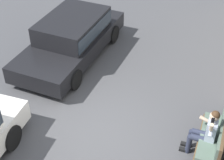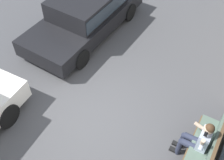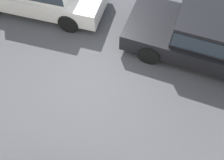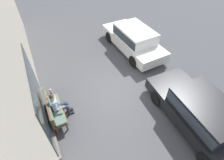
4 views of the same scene
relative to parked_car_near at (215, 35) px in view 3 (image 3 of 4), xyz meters
The scene contains 2 objects.
ground_plane 3.64m from the parked_car_near, 35.12° to the left, with size 60.00×60.00×0.00m, color #4C4C4F.
parked_car_near is the anchor object (origin of this frame).
Camera 3 is at (-1.49, 2.60, 5.15)m, focal length 35.00 mm.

